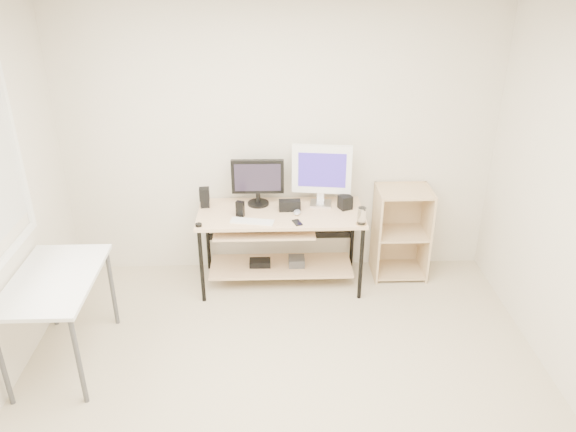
% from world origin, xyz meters
% --- Properties ---
extents(room, '(4.01, 4.01, 2.62)m').
position_xyz_m(room, '(-0.14, 0.04, 1.32)').
color(room, '#BFB193').
rests_on(room, ground).
extents(desk, '(1.50, 0.65, 0.75)m').
position_xyz_m(desk, '(-0.03, 1.66, 0.54)').
color(desk, beige).
rests_on(desk, ground).
extents(side_table, '(0.60, 1.00, 0.75)m').
position_xyz_m(side_table, '(-1.68, 0.60, 0.67)').
color(side_table, white).
rests_on(side_table, ground).
extents(shelf_unit, '(0.50, 0.40, 0.90)m').
position_xyz_m(shelf_unit, '(1.15, 1.82, 0.45)').
color(shelf_unit, '#D3B484').
rests_on(shelf_unit, ground).
extents(black_monitor, '(0.48, 0.20, 0.44)m').
position_xyz_m(black_monitor, '(-0.20, 1.83, 1.00)').
color(black_monitor, black).
rests_on(black_monitor, desk).
extents(white_imac, '(0.54, 0.17, 0.58)m').
position_xyz_m(white_imac, '(0.38, 1.81, 1.08)').
color(white_imac, silver).
rests_on(white_imac, desk).
extents(keyboard, '(0.39, 0.18, 0.01)m').
position_xyz_m(keyboard, '(-0.25, 1.46, 0.76)').
color(keyboard, white).
rests_on(keyboard, desk).
extents(mouse, '(0.08, 0.11, 0.04)m').
position_xyz_m(mouse, '(0.15, 1.61, 0.77)').
color(mouse, '#B6B6BC').
rests_on(mouse, desk).
extents(center_speaker, '(0.20, 0.09, 0.10)m').
position_xyz_m(center_speaker, '(0.08, 1.69, 0.80)').
color(center_speaker, black).
rests_on(center_speaker, desk).
extents(speaker_left, '(0.10, 0.10, 0.18)m').
position_xyz_m(speaker_left, '(-0.70, 1.80, 0.85)').
color(speaker_left, black).
rests_on(speaker_left, desk).
extents(speaker_right, '(0.14, 0.14, 0.13)m').
position_xyz_m(speaker_right, '(0.59, 1.71, 0.81)').
color(speaker_right, black).
rests_on(speaker_right, desk).
extents(audio_controller, '(0.08, 0.07, 0.14)m').
position_xyz_m(audio_controller, '(-0.36, 1.58, 0.82)').
color(audio_controller, black).
rests_on(audio_controller, desk).
extents(volume_puck, '(0.06, 0.06, 0.02)m').
position_xyz_m(volume_puck, '(-0.71, 1.40, 0.76)').
color(volume_puck, black).
rests_on(volume_puck, desk).
extents(smartphone, '(0.09, 0.13, 0.01)m').
position_xyz_m(smartphone, '(0.14, 1.43, 0.75)').
color(smartphone, black).
rests_on(smartphone, desk).
extents(coaster, '(0.11, 0.11, 0.01)m').
position_xyz_m(coaster, '(0.69, 1.39, 0.75)').
color(coaster, '#A37A49').
rests_on(coaster, desk).
extents(drinking_glass, '(0.08, 0.08, 0.15)m').
position_xyz_m(drinking_glass, '(0.69, 1.39, 0.83)').
color(drinking_glass, white).
rests_on(drinking_glass, coaster).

